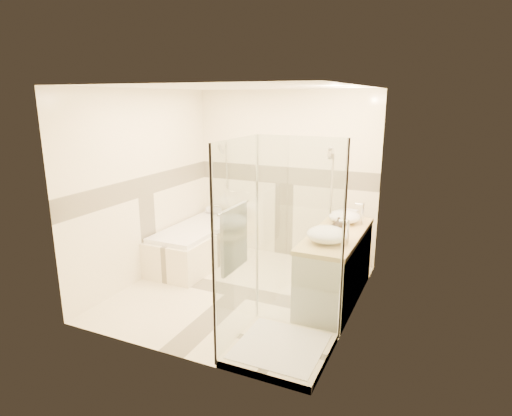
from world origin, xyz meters
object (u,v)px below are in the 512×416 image
at_px(vanity, 335,266).
at_px(vessel_sink_far, 327,234).
at_px(bathtub, 198,242).
at_px(amenity_bottle_b, 339,223).
at_px(shower_enclosure, 273,300).
at_px(vessel_sink_near, 345,217).
at_px(amenity_bottle_a, 334,228).

height_order(vanity, vessel_sink_far, vessel_sink_far).
distance_m(bathtub, vanity, 2.18).
relative_size(vessel_sink_far, amenity_bottle_b, 3.01).
bearing_deg(bathtub, shower_enclosure, -41.10).
relative_size(bathtub, vessel_sink_far, 3.82).
xyz_separation_m(vessel_sink_far, amenity_bottle_b, (0.00, 0.52, -0.02)).
height_order(vessel_sink_near, vessel_sink_far, vessel_sink_far).
relative_size(shower_enclosure, vessel_sink_far, 4.58).
height_order(bathtub, shower_enclosure, shower_enclosure).
xyz_separation_m(bathtub, vessel_sink_far, (2.13, -0.74, 0.63)).
relative_size(vessel_sink_near, amenity_bottle_a, 2.36).
relative_size(bathtub, amenity_bottle_b, 11.49).
relative_size(shower_enclosure, amenity_bottle_b, 13.79).
bearing_deg(vessel_sink_far, amenity_bottle_a, 90.00).
height_order(vanity, amenity_bottle_a, amenity_bottle_a).
relative_size(bathtub, vanity, 1.05).
bearing_deg(vessel_sink_far, vessel_sink_near, 90.00).
xyz_separation_m(vessel_sink_far, amenity_bottle_a, (0.00, 0.29, -0.00)).
bearing_deg(vanity, vessel_sink_near, 92.58).
bearing_deg(vessel_sink_near, vessel_sink_far, -90.00).
distance_m(bathtub, shower_enclosure, 2.47).
bearing_deg(amenity_bottle_b, shower_enclosure, -100.99).
bearing_deg(vessel_sink_far, shower_enclosure, -107.14).
distance_m(shower_enclosure, amenity_bottle_a, 1.28).
relative_size(vanity, amenity_bottle_b, 10.95).
relative_size(bathtub, amenity_bottle_a, 9.93).
bearing_deg(shower_enclosure, amenity_bottle_a, 76.96).
distance_m(vanity, amenity_bottle_b, 0.52).
xyz_separation_m(amenity_bottle_a, amenity_bottle_b, (0.00, 0.23, -0.01)).
bearing_deg(amenity_bottle_b, vessel_sink_far, -90.00).
distance_m(vessel_sink_near, amenity_bottle_b, 0.31).
height_order(vessel_sink_far, amenity_bottle_a, vessel_sink_far).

